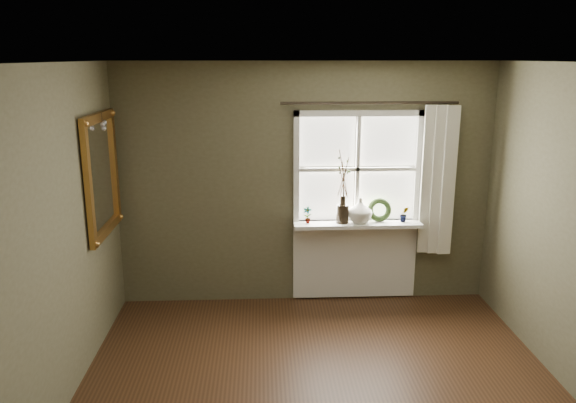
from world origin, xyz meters
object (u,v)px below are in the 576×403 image
(wreath, at_px, (379,212))
(gilt_mirror, at_px, (102,175))
(cream_vase, at_px, (360,210))
(dark_jug, at_px, (342,214))

(wreath, xyz_separation_m, gilt_mirror, (-2.76, -0.52, 0.55))
(cream_vase, height_order, wreath, cream_vase)
(dark_jug, xyz_separation_m, gilt_mirror, (-2.35, -0.48, 0.55))
(dark_jug, relative_size, cream_vase, 0.74)
(cream_vase, bearing_deg, wreath, 10.46)
(wreath, bearing_deg, dark_jug, -168.64)
(wreath, bearing_deg, gilt_mirror, -163.53)
(cream_vase, distance_m, gilt_mirror, 2.64)
(dark_jug, height_order, cream_vase, cream_vase)
(wreath, relative_size, gilt_mirror, 0.22)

